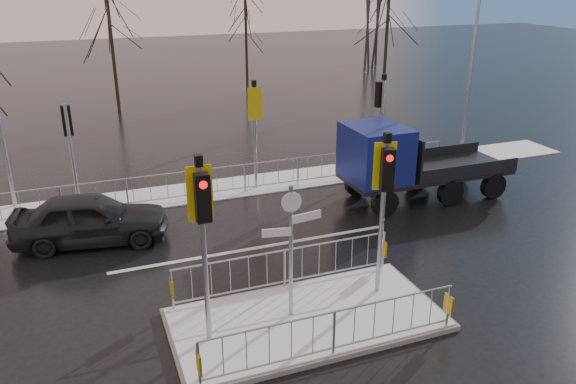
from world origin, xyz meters
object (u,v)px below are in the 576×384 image
object	(u,v)px
flatbed_truck	(397,161)
street_lamp_right	(475,51)
traffic_island	(306,307)
car_far_lane	(90,219)

from	to	relation	value
flatbed_truck	street_lamp_right	xyz separation A→B (m)	(5.11, 3.10, 2.95)
traffic_island	flatbed_truck	bearing A→B (deg)	44.57
street_lamp_right	traffic_island	bearing A→B (deg)	-141.27
flatbed_truck	street_lamp_right	size ratio (longest dim) A/B	0.73
flatbed_truck	street_lamp_right	distance (m)	6.66
car_far_lane	traffic_island	bearing A→B (deg)	-134.65
car_far_lane	flatbed_truck	xyz separation A→B (m)	(9.68, -0.44, 0.71)
traffic_island	street_lamp_right	bearing A→B (deg)	38.73
car_far_lane	flatbed_truck	size ratio (longest dim) A/B	0.73
traffic_island	street_lamp_right	xyz separation A→B (m)	(10.58, 8.49, 4.00)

